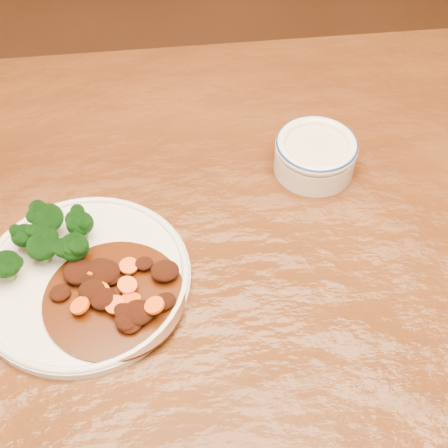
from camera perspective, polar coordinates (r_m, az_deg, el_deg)
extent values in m
cube|color=#552B0F|center=(0.81, 3.02, -3.19)|extent=(1.51, 0.91, 0.04)
cylinder|color=silver|center=(0.78, -12.65, -4.96)|extent=(0.26, 0.26, 0.01)
torus|color=silver|center=(0.77, -12.73, -4.71)|extent=(0.26, 0.26, 0.01)
cylinder|color=olive|center=(0.80, -12.81, -0.82)|extent=(0.01, 0.01, 0.02)
ellipsoid|color=black|center=(0.79, -13.04, 0.04)|extent=(0.03, 0.03, 0.03)
cylinder|color=olive|center=(0.79, -15.97, -2.84)|extent=(0.01, 0.01, 0.02)
ellipsoid|color=black|center=(0.78, -16.28, -1.95)|extent=(0.04, 0.04, 0.03)
cylinder|color=olive|center=(0.81, -17.52, -1.81)|extent=(0.01, 0.01, 0.02)
ellipsoid|color=black|center=(0.80, -17.82, -1.01)|extent=(0.03, 0.03, 0.03)
cylinder|color=olive|center=(0.82, -15.54, -0.40)|extent=(0.01, 0.01, 0.02)
ellipsoid|color=black|center=(0.80, -15.84, 0.54)|extent=(0.04, 0.04, 0.03)
cylinder|color=olive|center=(0.78, -13.32, -2.94)|extent=(0.01, 0.01, 0.02)
ellipsoid|color=black|center=(0.77, -13.58, -2.06)|extent=(0.04, 0.04, 0.03)
cylinder|color=olive|center=(0.79, -18.95, -4.31)|extent=(0.01, 0.01, 0.02)
ellipsoid|color=black|center=(0.77, -19.31, -3.48)|extent=(0.04, 0.04, 0.03)
cylinder|color=#421A07|center=(0.74, -10.00, -6.72)|extent=(0.17, 0.17, 0.00)
ellipsoid|color=black|center=(0.75, -10.33, -4.73)|extent=(0.02, 0.03, 0.01)
ellipsoid|color=black|center=(0.75, -10.85, -4.36)|extent=(0.04, 0.04, 0.02)
ellipsoid|color=black|center=(0.73, -5.29, -6.98)|extent=(0.02, 0.02, 0.01)
ellipsoid|color=black|center=(0.74, -11.90, -5.91)|extent=(0.03, 0.03, 0.02)
ellipsoid|color=black|center=(0.75, -14.76, -6.10)|extent=(0.02, 0.02, 0.01)
ellipsoid|color=black|center=(0.72, -5.50, -7.06)|extent=(0.02, 0.02, 0.01)
ellipsoid|color=black|center=(0.76, -11.31, -4.17)|extent=(0.04, 0.03, 0.02)
ellipsoid|color=black|center=(0.72, -9.25, -7.75)|extent=(0.02, 0.02, 0.01)
ellipsoid|color=black|center=(0.73, -10.95, -6.72)|extent=(0.03, 0.03, 0.02)
ellipsoid|color=black|center=(0.75, -7.33, -3.60)|extent=(0.02, 0.02, 0.01)
ellipsoid|color=black|center=(0.71, -8.89, -8.67)|extent=(0.03, 0.03, 0.01)
ellipsoid|color=black|center=(0.71, -8.58, -9.08)|extent=(0.03, 0.02, 0.01)
ellipsoid|color=black|center=(0.72, -7.94, -8.05)|extent=(0.04, 0.03, 0.02)
ellipsoid|color=black|center=(0.73, -9.25, -7.58)|extent=(0.03, 0.02, 0.01)
ellipsoid|color=black|center=(0.76, -13.13, -4.25)|extent=(0.04, 0.04, 0.02)
ellipsoid|color=black|center=(0.74, -5.43, -4.28)|extent=(0.03, 0.03, 0.02)
ellipsoid|color=black|center=(0.74, -11.76, -6.47)|extent=(0.03, 0.02, 0.01)
cylinder|color=#F14D0D|center=(0.72, -9.94, -7.27)|extent=(0.03, 0.03, 0.01)
cylinder|color=#F14D0D|center=(0.76, -8.69, -3.80)|extent=(0.03, 0.03, 0.01)
cylinder|color=#F14D0D|center=(0.76, -11.86, -4.02)|extent=(0.03, 0.03, 0.01)
cylinder|color=#F14D0D|center=(0.71, -6.38, -7.40)|extent=(0.03, 0.03, 0.01)
cylinder|color=#F14D0D|center=(0.74, -11.24, -6.07)|extent=(0.03, 0.03, 0.01)
cylinder|color=#F14D0D|center=(0.74, -8.84, -5.53)|extent=(0.03, 0.03, 0.01)
cylinder|color=#F14D0D|center=(0.73, -8.50, -6.79)|extent=(0.03, 0.03, 0.02)
cylinder|color=#F14D0D|center=(0.73, -13.04, -7.28)|extent=(0.03, 0.02, 0.01)
cylinder|color=silver|center=(0.88, 8.27, 5.89)|extent=(0.11, 0.11, 0.04)
cylinder|color=beige|center=(0.87, 8.44, 6.93)|extent=(0.09, 0.09, 0.01)
torus|color=silver|center=(0.87, 8.46, 7.11)|extent=(0.11, 0.11, 0.01)
torus|color=navy|center=(0.86, 8.49, 7.29)|extent=(0.11, 0.11, 0.01)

